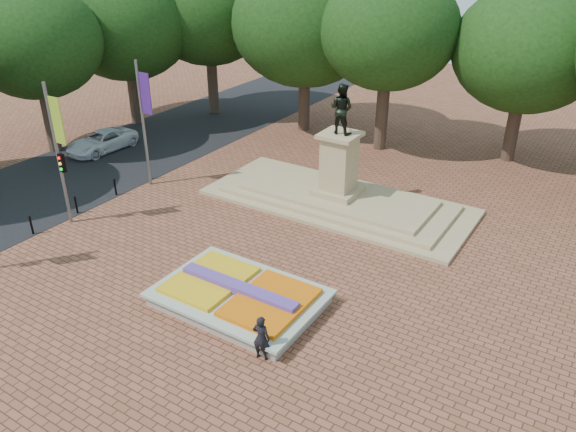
{
  "coord_description": "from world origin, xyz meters",
  "views": [
    {
      "loc": [
        12.17,
        -16.08,
        13.08
      ],
      "look_at": [
        0.87,
        1.73,
        2.2
      ],
      "focal_mm": 35.0,
      "sensor_mm": 36.0,
      "label": 1
    }
  ],
  "objects_px": {
    "pedestrian": "(261,338)",
    "van": "(102,141)",
    "monument": "(338,188)",
    "flower_bed": "(240,296)"
  },
  "relations": [
    {
      "from": "monument",
      "to": "pedestrian",
      "type": "height_order",
      "value": "monument"
    },
    {
      "from": "flower_bed",
      "to": "pedestrian",
      "type": "xyz_separation_m",
      "value": [
        2.46,
        -2.06,
        0.48
      ]
    },
    {
      "from": "monument",
      "to": "pedestrian",
      "type": "distance_m",
      "value": 12.56
    },
    {
      "from": "flower_bed",
      "to": "monument",
      "type": "bearing_deg",
      "value": 95.87
    },
    {
      "from": "pedestrian",
      "to": "van",
      "type": "bearing_deg",
      "value": -37.47
    },
    {
      "from": "monument",
      "to": "pedestrian",
      "type": "xyz_separation_m",
      "value": [
        3.49,
        -12.06,
        -0.02
      ]
    },
    {
      "from": "flower_bed",
      "to": "van",
      "type": "bearing_deg",
      "value": 153.74
    },
    {
      "from": "flower_bed",
      "to": "monument",
      "type": "distance_m",
      "value": 10.07
    },
    {
      "from": "flower_bed",
      "to": "monument",
      "type": "relative_size",
      "value": 0.45
    },
    {
      "from": "monument",
      "to": "pedestrian",
      "type": "bearing_deg",
      "value": -73.86
    }
  ]
}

